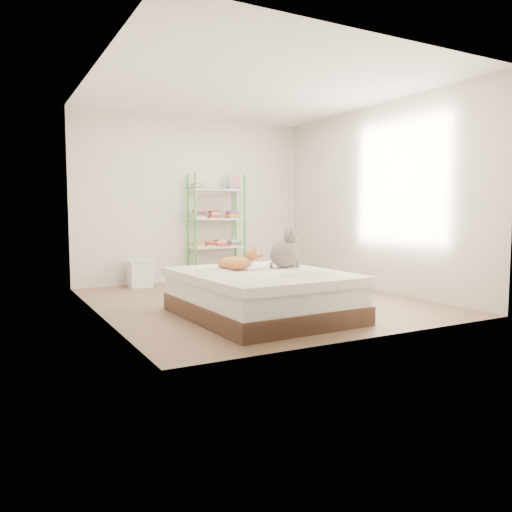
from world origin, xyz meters
TOP-DOWN VIEW (x-y plane):
  - room at (0.00, 0.00)m, footprint 3.81×4.21m
  - bed at (-0.41, -0.86)m, footprint 1.58×1.94m
  - orange_cat at (-0.60, -0.62)m, footprint 0.49×0.31m
  - grey_cat at (0.00, -0.66)m, footprint 0.38×0.32m
  - shelf_unit at (0.31, 1.88)m, footprint 0.92×0.36m
  - cardboard_box at (0.74, 0.55)m, footprint 0.46×0.44m
  - white_bin at (-0.96, 1.85)m, footprint 0.35×0.31m

SIDE VIEW (x-z plane):
  - cardboard_box at x=0.74m, z-range -0.02..0.35m
  - white_bin at x=-0.96m, z-range 0.00..0.41m
  - bed at x=-0.41m, z-range 0.00..0.48m
  - orange_cat at x=-0.60m, z-range 0.48..0.67m
  - grey_cat at x=0.00m, z-range 0.48..0.91m
  - shelf_unit at x=0.31m, z-range -0.08..1.66m
  - room at x=0.00m, z-range 0.00..2.61m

